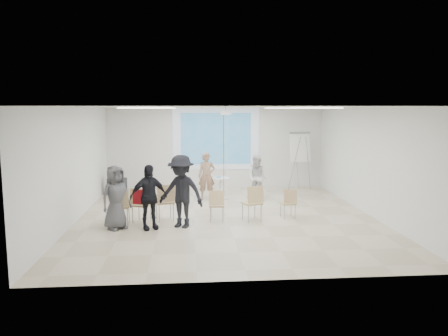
{
  "coord_description": "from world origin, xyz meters",
  "views": [
    {
      "loc": [
        -1.01,
        -11.66,
        2.96
      ],
      "look_at": [
        0.0,
        0.8,
        1.25
      ],
      "focal_mm": 35.0,
      "sensor_mm": 36.0,
      "label": 1
    }
  ],
  "objects": [
    {
      "name": "fluor_panel_se",
      "position": [
        2.0,
        -1.5,
        2.97
      ],
      "size": [
        1.2,
        0.3,
        0.02
      ],
      "primitive_type": "cube",
      "color": "white",
      "rests_on": "ceiling"
    },
    {
      "name": "projection_image",
      "position": [
        0.0,
        4.47,
        1.85
      ],
      "size": [
        2.6,
        0.01,
        1.9
      ],
      "primitive_type": "cube",
      "color": "teal",
      "rests_on": "wall_back"
    },
    {
      "name": "wall_left",
      "position": [
        -4.05,
        0.0,
        1.5
      ],
      "size": [
        0.1,
        9.0,
        3.0
      ],
      "primitive_type": "cube",
      "color": "silver",
      "rests_on": "floor"
    },
    {
      "name": "fluor_panel_sw",
      "position": [
        -2.0,
        -1.5,
        2.97
      ],
      "size": [
        1.2,
        0.3,
        0.02
      ],
      "primitive_type": "cube",
      "color": "white",
      "rests_on": "ceiling"
    },
    {
      "name": "controller_left",
      "position": [
        -0.26,
        2.68,
        1.15
      ],
      "size": [
        0.04,
        0.12,
        0.04
      ],
      "primitive_type": "cube",
      "rotation": [
        0.0,
        0.0,
        0.0
      ],
      "color": "silver",
      "rests_on": "player_left"
    },
    {
      "name": "laptop",
      "position": [
        -1.66,
        -0.21,
        0.53
      ],
      "size": [
        0.42,
        0.34,
        0.03
      ],
      "primitive_type": "imported",
      "rotation": [
        0.0,
        0.0,
        3.38
      ],
      "color": "black",
      "rests_on": "chair_left_inner"
    },
    {
      "name": "chair_right_inner",
      "position": [
        0.66,
        -0.55,
        0.57
      ],
      "size": [
        0.58,
        0.6,
        0.96
      ],
      "rotation": [
        0.0,
        0.0,
        0.33
      ],
      "color": "tan",
      "rests_on": "floor"
    },
    {
      "name": "wall_back",
      "position": [
        0.0,
        4.55,
        1.5
      ],
      "size": [
        8.0,
        0.1,
        3.0
      ],
      "primitive_type": "cube",
      "color": "silver",
      "rests_on": "floor"
    },
    {
      "name": "controller_right",
      "position": [
        1.03,
        2.45,
        1.09
      ],
      "size": [
        0.08,
        0.11,
        0.04
      ],
      "primitive_type": "cube",
      "rotation": [
        0.0,
        0.0,
        -0.48
      ],
      "color": "silver",
      "rests_on": "player_right"
    },
    {
      "name": "audience_outer",
      "position": [
        -2.81,
        -0.97,
        0.89
      ],
      "size": [
        1.03,
        1.0,
        1.77
      ],
      "primitive_type": "imported",
      "rotation": [
        0.0,
        0.0,
        0.71
      ],
      "color": "#525256",
      "rests_on": "floor"
    },
    {
      "name": "chair_right_far",
      "position": [
        1.67,
        -0.28,
        0.48
      ],
      "size": [
        0.42,
        0.45,
        0.8
      ],
      "rotation": [
        0.0,
        0.0,
        0.13
      ],
      "color": "tan",
      "rests_on": "floor"
    },
    {
      "name": "player_right",
      "position": [
        1.21,
        2.2,
        0.81
      ],
      "size": [
        0.98,
        0.91,
        1.62
      ],
      "primitive_type": "imported",
      "rotation": [
        0.0,
        0.0,
        -0.48
      ],
      "color": "silver",
      "rests_on": "floor"
    },
    {
      "name": "audience_left",
      "position": [
        -2.01,
        -1.05,
        0.92
      ],
      "size": [
        1.24,
        1.01,
        1.85
      ],
      "primitive_type": "imported",
      "rotation": [
        0.0,
        0.0,
        0.4
      ],
      "color": "black",
      "rests_on": "floor"
    },
    {
      "name": "chair_left_inner",
      "position": [
        -1.64,
        -0.31,
        0.59
      ],
      "size": [
        0.57,
        0.6,
        0.99
      ],
      "rotation": [
        0.0,
        0.0,
        0.24
      ],
      "color": "tan",
      "rests_on": "floor"
    },
    {
      "name": "red_jacket",
      "position": [
        -2.26,
        -0.59,
        0.72
      ],
      "size": [
        0.39,
        0.22,
        0.37
      ],
      "primitive_type": "cube",
      "rotation": [
        0.0,
        0.0,
        -0.37
      ],
      "color": "#A2141D",
      "rests_on": "chair_left_mid"
    },
    {
      "name": "ceiling_projector",
      "position": [
        0.1,
        1.49,
        2.69
      ],
      "size": [
        0.3,
        0.25,
        3.0
      ],
      "color": "white",
      "rests_on": "ceiling"
    },
    {
      "name": "projection_halo",
      "position": [
        0.0,
        4.49,
        1.85
      ],
      "size": [
        3.2,
        0.01,
        2.3
      ],
      "primitive_type": "cube",
      "color": "silver",
      "rests_on": "wall_back"
    },
    {
      "name": "floor",
      "position": [
        0.0,
        0.0,
        -0.05
      ],
      "size": [
        8.0,
        9.0,
        0.1
      ],
      "primitive_type": "cube",
      "color": "beige",
      "rests_on": "ground"
    },
    {
      "name": "wall_right",
      "position": [
        4.05,
        0.0,
        1.5
      ],
      "size": [
        0.1,
        9.0,
        3.0
      ],
      "primitive_type": "cube",
      "color": "silver",
      "rests_on": "floor"
    },
    {
      "name": "chair_center",
      "position": [
        -0.3,
        -0.5,
        0.5
      ],
      "size": [
        0.44,
        0.47,
        0.85
      ],
      "rotation": [
        0.0,
        0.0,
        -0.1
      ],
      "color": "tan",
      "rests_on": "floor"
    },
    {
      "name": "av_cart",
      "position": [
        -3.48,
        3.37,
        0.38
      ],
      "size": [
        0.65,
        0.57,
        0.82
      ],
      "rotation": [
        0.0,
        0.0,
        -0.26
      ],
      "color": "black",
      "rests_on": "floor"
    },
    {
      "name": "player_left",
      "position": [
        -0.44,
        2.43,
        0.87
      ],
      "size": [
        0.64,
        0.43,
        1.74
      ],
      "primitive_type": "imported",
      "rotation": [
        0.0,
        0.0,
        0.0
      ],
      "color": "#9D7960",
      "rests_on": "floor"
    },
    {
      "name": "chair_far_left",
      "position": [
        -2.75,
        -0.69,
        0.57
      ],
      "size": [
        0.47,
        0.5,
        0.97
      ],
      "rotation": [
        0.0,
        0.0,
        0.03
      ],
      "color": "tan",
      "rests_on": "floor"
    },
    {
      "name": "pedestal_table",
      "position": [
        0.03,
        2.36,
        0.41
      ],
      "size": [
        0.76,
        0.76,
        0.74
      ],
      "rotation": [
        0.0,
        0.0,
        -0.34
      ],
      "color": "white",
      "rests_on": "floor"
    },
    {
      "name": "fluor_panel_ne",
      "position": [
        2.0,
        2.0,
        2.97
      ],
      "size": [
        1.2,
        0.3,
        0.02
      ],
      "primitive_type": "cube",
      "color": "white",
      "rests_on": "ceiling"
    },
    {
      "name": "flipchart_easel",
      "position": [
        2.97,
        3.68,
        1.57
      ],
      "size": [
        0.9,
        0.7,
        2.13
      ],
      "rotation": [
        0.0,
        0.0,
        0.21
      ],
      "color": "gray",
      "rests_on": "floor"
    },
    {
      "name": "ceiling",
      "position": [
        0.0,
        0.0,
        3.05
      ],
      "size": [
        8.0,
        9.0,
        0.1
      ],
      "primitive_type": "cube",
      "color": "white",
      "rests_on": "wall_back"
    },
    {
      "name": "audience_mid",
      "position": [
        -1.21,
        -0.95,
        1.03
      ],
      "size": [
        1.52,
        1.24,
        2.07
      ],
      "primitive_type": "imported",
      "rotation": [
        0.0,
        0.0,
        -0.46
      ],
      "color": "black",
      "rests_on": "floor"
    },
    {
      "name": "fluor_panel_nw",
      "position": [
        -2.0,
        2.0,
        2.97
      ],
      "size": [
        1.2,
        0.3,
        0.02
      ],
      "primitive_type": "cube",
      "color": "white",
      "rests_on": "ceiling"
    },
    {
      "name": "chair_left_mid",
      "position": [
        -2.29,
        -0.44,
        0.55
      ],
      "size": [
        0.57,
        0.59,
        0.92
      ],
      "rotation": [
        0.0,
        0.0,
        -0.37
      ],
      "color": "tan",
      "rests_on": "floor"
    }
  ]
}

